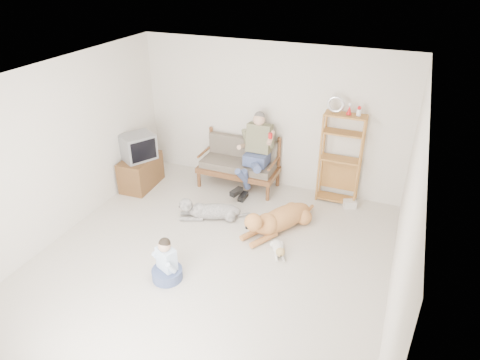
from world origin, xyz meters
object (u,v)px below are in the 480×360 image
at_px(loveseat, 240,162).
at_px(tv_stand, 141,172).
at_px(etagere, 340,158).
at_px(golden_retriever, 277,220).

height_order(loveseat, tv_stand, loveseat).
distance_m(loveseat, etagere, 1.89).
bearing_deg(etagere, tv_stand, -166.40).
height_order(etagere, golden_retriever, etagere).
distance_m(etagere, tv_stand, 3.75).
bearing_deg(loveseat, tv_stand, -156.39).
relative_size(etagere, tv_stand, 2.10).
bearing_deg(tv_stand, etagere, 10.54).
distance_m(loveseat, tv_stand, 1.91).
height_order(loveseat, etagere, etagere).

